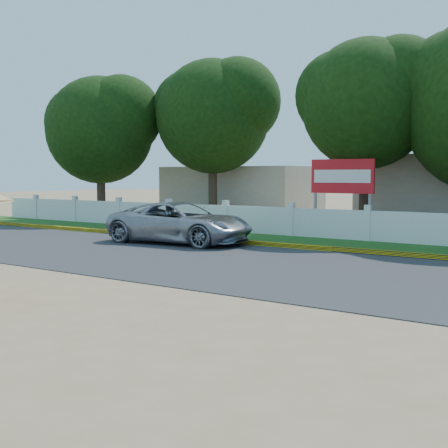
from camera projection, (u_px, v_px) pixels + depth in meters
name	position (u px, v px, depth m)	size (l,w,h in m)	color
ground	(165.00, 301.00, 10.52)	(120.00, 120.00, 0.00)	#9E8460
road	(278.00, 267.00, 14.26)	(60.00, 7.00, 0.02)	#38383A
grass_verge	(352.00, 245.00, 18.63)	(60.00, 3.50, 0.03)	#2D601E
curb	(333.00, 249.00, 17.21)	(40.00, 0.18, 0.16)	yellow
fence	(368.00, 226.00, 19.78)	(40.00, 0.10, 1.10)	silver
building_far	(242.00, 192.00, 31.68)	(8.00, 5.00, 2.80)	#B7AD99
vehicle	(180.00, 223.00, 19.32)	(2.35, 5.09, 1.41)	#96989D
billboard	(342.00, 180.00, 21.33)	(2.50, 0.13, 2.95)	gray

